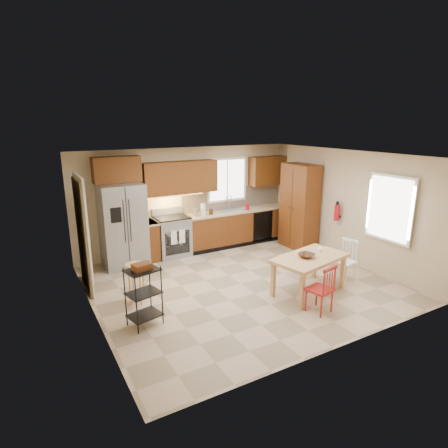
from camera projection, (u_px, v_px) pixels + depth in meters
The scene contains 33 objects.
floor at pixel (241, 284), 7.37m from camera, with size 5.50×5.50×0.00m, color tan.
ceiling at pixel (243, 156), 6.70m from camera, with size 5.50×5.00×0.02m, color silver.
wall_back at pixel (187, 199), 9.13m from camera, with size 5.50×0.02×2.50m, color #CCB793.
wall_front at pixel (342, 266), 4.93m from camera, with size 5.50×0.02×2.50m, color #CCB793.
wall_left at pixel (90, 246), 5.73m from camera, with size 0.02×5.00×2.50m, color #CCB793.
wall_right at pixel (346, 207), 8.33m from camera, with size 0.02×5.00×2.50m, color #CCB793.
refrigerator at pixel (123, 225), 8.10m from camera, with size 0.92×0.75×1.82m, color gray.
range_stove at pixel (172, 237), 8.82m from camera, with size 0.76×0.63×0.92m, color gray.
base_cabinet_narrow at pixel (150, 241), 8.57m from camera, with size 0.30×0.60×0.90m, color #5C2D10.
base_cabinet_run at pixel (239, 227), 9.70m from camera, with size 2.92×0.60×0.90m, color #5C2D10.
dishwasher at pixel (263, 226), 9.73m from camera, with size 0.60×0.02×0.78m, color black.
backsplash at pixel (233, 197), 9.75m from camera, with size 2.92×0.03×0.55m, color beige.
upper_over_fridge at pixel (117, 170), 7.95m from camera, with size 1.00×0.35×0.55m, color #5F2E0F.
upper_left_block at pixel (180, 177), 8.71m from camera, with size 1.80×0.35×0.75m, color #5F2E0F.
upper_right_block at pixel (267, 171), 9.90m from camera, with size 1.00×0.35×0.75m, color #5F2E0F.
window_back at pixel (227, 180), 9.53m from camera, with size 1.12×0.04×1.12m, color white.
sink at pixel (232, 212), 9.50m from camera, with size 0.62×0.46×0.16m, color gray.
undercab_glow at pixel (169, 196), 8.66m from camera, with size 1.60×0.30×0.01m, color #FFBF66.
soap_bottle at pixel (247, 206), 9.56m from camera, with size 0.09×0.09×0.19m, color #B10C19.
paper_towel at pixel (203, 209), 9.01m from camera, with size 0.12×0.12×0.28m, color white.
canister_steel at pixel (196, 212), 8.93m from camera, with size 0.11×0.11×0.18m, color gray.
canister_wood at pixel (211, 211), 9.10m from camera, with size 0.10×0.10×0.14m, color #452712.
pantry at pixel (299, 207), 9.24m from camera, with size 0.50×0.95×2.10m, color #5C2D10.
fire_extinguisher at pixel (337, 213), 8.44m from camera, with size 0.12×0.12×0.36m, color #B10C19.
window_right at pixel (390, 209), 7.28m from camera, with size 0.04×1.02×1.32m, color white.
doorway at pixel (82, 236), 6.91m from camera, with size 0.04×0.95×2.10m, color #8C7A59.
dining_table at pixel (309, 275), 6.93m from camera, with size 1.42×0.80×0.69m, color tan, non-canonical shape.
chair_red at pixel (320, 289), 6.20m from camera, with size 0.39×0.39×0.83m, color maroon, non-canonical shape.
chair_white at pixel (344, 261), 7.40m from camera, with size 0.39×0.39×0.83m, color white, non-canonical shape.
table_bowl at pixel (306, 258), 6.79m from camera, with size 0.29×0.29×0.07m, color #452712.
table_jar at pixel (319, 251), 7.05m from camera, with size 0.09×0.09×0.11m, color white.
bar_stool at pixel (137, 283), 6.54m from camera, with size 0.35×0.35×0.72m, color tan, non-canonical shape.
utility_cart at pixel (144, 296), 5.78m from camera, with size 0.49×0.38×0.97m, color black, non-canonical shape.
Camera 1 is at (-3.62, -5.75, 3.10)m, focal length 30.00 mm.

